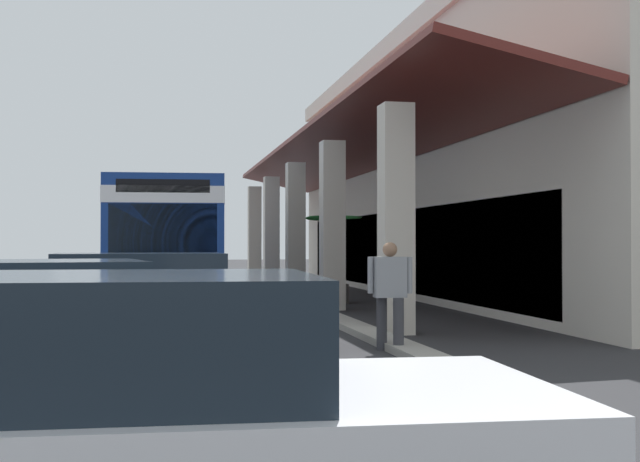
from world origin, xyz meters
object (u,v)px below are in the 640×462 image
pedestrian (390,290)px  parked_sedan_charcoal (149,301)px  parked_sedan_blue (8,347)px  potted_palm (332,280)px  parked_sedan_white (78,430)px  transit_bus (175,235)px

pedestrian → parked_sedan_charcoal: bearing=-101.9°
parked_sedan_blue → pedestrian: bearing=135.0°
parked_sedan_charcoal → potted_palm: (-9.33, 4.78, -0.14)m
pedestrian → parked_sedan_white: bearing=-25.3°
pedestrian → potted_palm: size_ratio=0.68×
transit_bus → pedestrian: (11.22, 2.94, -0.94)m
transit_bus → pedestrian: transit_bus is taller
transit_bus → parked_sedan_charcoal: transit_bus is taller
transit_bus → parked_sedan_charcoal: 10.55m
potted_palm → parked_sedan_blue: bearing=-21.8°
parked_sedan_white → parked_sedan_charcoal: bearing=178.5°
pedestrian → parked_sedan_blue: bearing=-45.0°
parked_sedan_charcoal → parked_sedan_white: same height
transit_bus → parked_sedan_charcoal: size_ratio=2.54×
parked_sedan_charcoal → potted_palm: 10.48m
parked_sedan_charcoal → parked_sedan_white: (8.72, -0.23, 0.00)m
parked_sedan_white → potted_palm: (-18.05, 5.01, -0.14)m
transit_bus → parked_sedan_blue: transit_bus is taller
parked_sedan_blue → parked_sedan_white: (3.35, 0.87, 0.00)m
parked_sedan_blue → parked_sedan_white: bearing=14.5°
parked_sedan_charcoal → parked_sedan_white: bearing=-1.5°
parked_sedan_charcoal → pedestrian: bearing=78.1°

